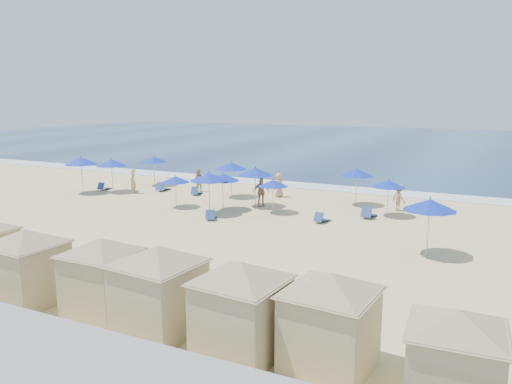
# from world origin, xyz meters

# --- Properties ---
(ground) EXTENTS (160.00, 160.00, 0.00)m
(ground) POSITION_xyz_m (0.00, 0.00, 0.00)
(ground) COLOR beige
(ground) RESTS_ON ground
(ocean) EXTENTS (160.00, 80.00, 0.06)m
(ocean) POSITION_xyz_m (0.00, 55.00, 0.03)
(ocean) COLOR navy
(ocean) RESTS_ON ground
(surf_line) EXTENTS (160.00, 2.50, 0.08)m
(surf_line) POSITION_xyz_m (0.00, 15.50, 0.04)
(surf_line) COLOR white
(surf_line) RESTS_ON ground
(trash_bin) EXTENTS (1.08, 1.08, 0.85)m
(trash_bin) POSITION_xyz_m (2.34, -5.97, 0.42)
(trash_bin) COLOR black
(trash_bin) RESTS_ON ground
(cabana_1) EXTENTS (4.51, 4.51, 2.83)m
(cabana_1) POSITION_xyz_m (-0.10, -9.75, 1.62)
(cabana_1) COLOR #C3B185
(cabana_1) RESTS_ON ground
(cabana_2) EXTENTS (4.39, 4.39, 2.76)m
(cabana_2) POSITION_xyz_m (2.75, -9.26, 1.58)
(cabana_2) COLOR #C3B185
(cabana_2) RESTS_ON ground
(cabana_3) EXTENTS (4.70, 4.70, 2.96)m
(cabana_3) POSITION_xyz_m (5.25, -9.61, 1.69)
(cabana_3) COLOR #C3B185
(cabana_3) RESTS_ON ground
(cabana_4) EXTENTS (4.60, 4.60, 2.90)m
(cabana_4) POSITION_xyz_m (8.04, -9.69, 1.66)
(cabana_4) COLOR #C3B185
(cabana_4) RESTS_ON ground
(cabana_5) EXTENTS (4.54, 4.54, 2.86)m
(cabana_5) POSITION_xyz_m (10.41, -9.35, 1.64)
(cabana_5) COLOR #C3B185
(cabana_5) RESTS_ON ground
(cabana_6) EXTENTS (4.24, 4.24, 2.67)m
(cabana_6) POSITION_xyz_m (13.43, -9.86, 1.53)
(cabana_6) COLOR #C3B185
(cabana_6) RESTS_ON ground
(umbrella_0) EXTENTS (2.20, 2.20, 2.51)m
(umbrella_0) POSITION_xyz_m (-11.49, 7.10, 2.17)
(umbrella_0) COLOR #A5A8AD
(umbrella_0) RESTS_ON ground
(umbrella_1) EXTENTS (2.38, 2.38, 2.71)m
(umbrella_1) POSITION_xyz_m (-13.22, 5.85, 2.35)
(umbrella_1) COLOR #A5A8AD
(umbrella_1) RESTS_ON ground
(umbrella_2) EXTENTS (2.10, 2.10, 2.39)m
(umbrella_2) POSITION_xyz_m (-10.47, 10.75, 2.08)
(umbrella_2) COLOR #A5A8AD
(umbrella_2) RESTS_ON ground
(umbrella_3) EXTENTS (1.82, 1.82, 2.07)m
(umbrella_3) POSITION_xyz_m (-4.29, 4.87, 1.79)
(umbrella_3) COLOR #A5A8AD
(umbrella_3) RESTS_ON ground
(umbrella_4) EXTENTS (2.23, 2.23, 2.54)m
(umbrella_4) POSITION_xyz_m (-2.68, 9.31, 2.20)
(umbrella_4) COLOR #A5A8AD
(umbrella_4) RESTS_ON ground
(umbrella_5) EXTENTS (2.09, 2.09, 2.38)m
(umbrella_5) POSITION_xyz_m (-1.20, 5.48, 2.07)
(umbrella_5) COLOR #A5A8AD
(umbrella_5) RESTS_ON ground
(umbrella_6) EXTENTS (2.30, 2.30, 2.62)m
(umbrella_6) POSITION_xyz_m (-1.37, 4.14, 2.27)
(umbrella_6) COLOR #A5A8AD
(umbrella_6) RESTS_ON ground
(umbrella_7) EXTENTS (2.28, 2.28, 2.60)m
(umbrella_7) POSITION_xyz_m (0.14, 7.31, 2.25)
(umbrella_7) COLOR #A5A8AD
(umbrella_7) RESTS_ON ground
(umbrella_8) EXTENTS (1.84, 1.84, 2.10)m
(umbrella_8) POSITION_xyz_m (1.89, 6.18, 1.82)
(umbrella_8) COLOR #A5A8AD
(umbrella_8) RESTS_ON ground
(umbrella_9) EXTENTS (2.17, 2.17, 2.47)m
(umbrella_9) POSITION_xyz_m (5.85, 10.51, 2.14)
(umbrella_9) COLOR #A5A8AD
(umbrella_9) RESTS_ON ground
(umbrella_10) EXTENTS (1.97, 1.97, 2.24)m
(umbrella_10) POSITION_xyz_m (8.31, 8.31, 1.94)
(umbrella_10) COLOR #A5A8AD
(umbrella_10) RESTS_ON ground
(umbrella_11) EXTENTS (2.32, 2.32, 2.64)m
(umbrella_11) POSITION_xyz_m (11.42, 1.60, 2.29)
(umbrella_11) COLOR #A5A8AD
(umbrella_11) RESTS_ON ground
(beach_chair_0) EXTENTS (0.61, 1.20, 0.64)m
(beach_chair_0) POSITION_xyz_m (-12.63, 7.35, 0.22)
(beach_chair_0) COLOR navy
(beach_chair_0) RESTS_ON ground
(beach_chair_1) EXTENTS (0.59, 1.30, 0.71)m
(beach_chair_1) POSITION_xyz_m (-8.44, 9.00, 0.25)
(beach_chair_1) COLOR navy
(beach_chair_1) RESTS_ON ground
(beach_chair_2) EXTENTS (0.79, 1.26, 0.64)m
(beach_chair_2) POSITION_xyz_m (-5.30, 8.79, 0.22)
(beach_chair_2) COLOR navy
(beach_chair_2) RESTS_ON ground
(beach_chair_3) EXTENTS (0.95, 1.29, 0.65)m
(beach_chair_3) POSITION_xyz_m (-0.57, 2.97, 0.22)
(beach_chair_3) COLOR navy
(beach_chair_3) RESTS_ON ground
(beach_chair_4) EXTENTS (0.76, 1.24, 0.64)m
(beach_chair_4) POSITION_xyz_m (5.32, 5.13, 0.22)
(beach_chair_4) COLOR navy
(beach_chair_4) RESTS_ON ground
(beach_chair_5) EXTENTS (0.73, 1.41, 0.75)m
(beach_chair_5) POSITION_xyz_m (7.43, 7.34, 0.26)
(beach_chair_5) COLOR navy
(beach_chair_5) RESTS_ON ground
(beachgoer_0) EXTENTS (0.67, 0.77, 1.78)m
(beachgoer_0) POSITION_xyz_m (-9.79, 7.33, 0.89)
(beachgoer_0) COLOR tan
(beachgoer_0) RESTS_ON ground
(beachgoer_1) EXTENTS (0.90, 0.74, 1.72)m
(beachgoer_1) POSITION_xyz_m (-5.77, 9.91, 0.86)
(beachgoer_1) COLOR tan
(beachgoer_1) RESTS_ON ground
(beachgoer_2) EXTENTS (1.14, 1.01, 1.86)m
(beachgoer_2) POSITION_xyz_m (0.47, 7.44, 0.93)
(beachgoer_2) COLOR tan
(beachgoer_2) RESTS_ON ground
(beachgoer_3) EXTENTS (1.22, 1.13, 1.65)m
(beachgoer_3) POSITION_xyz_m (8.66, 9.98, 0.82)
(beachgoer_3) COLOR tan
(beachgoer_3) RESTS_ON ground
(beachgoer_4) EXTENTS (0.74, 0.95, 1.70)m
(beachgoer_4) POSITION_xyz_m (0.31, 10.74, 0.85)
(beachgoer_4) COLOR tan
(beachgoer_4) RESTS_ON ground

